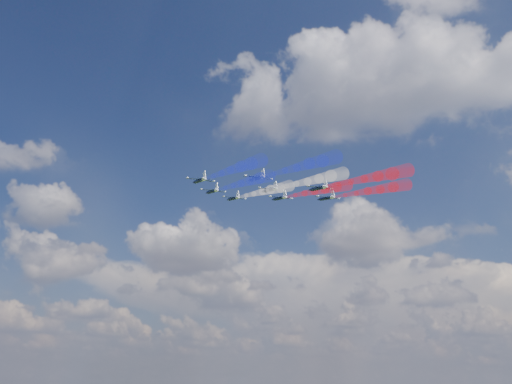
% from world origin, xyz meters
% --- Properties ---
extents(jet_lead, '(13.28, 13.01, 4.78)m').
position_xyz_m(jet_lead, '(-2.22, 5.64, 172.15)').
color(jet_lead, black).
extents(trail_lead, '(27.45, 23.38, 9.18)m').
position_xyz_m(trail_lead, '(13.68, -7.30, 168.52)').
color(trail_lead, white).
extents(jet_inner_left, '(13.28, 13.01, 4.78)m').
position_xyz_m(jet_inner_left, '(-1.74, -10.32, 169.77)').
color(jet_inner_left, black).
extents(trail_inner_left, '(27.45, 23.38, 9.18)m').
position_xyz_m(trail_inner_left, '(14.16, -23.26, 166.13)').
color(trail_inner_left, '#1925D7').
extents(jet_inner_right, '(13.28, 13.01, 4.78)m').
position_xyz_m(jet_inner_right, '(13.78, 6.70, 170.53)').
color(jet_inner_right, black).
extents(trail_inner_right, '(27.45, 23.38, 9.18)m').
position_xyz_m(trail_inner_right, '(29.68, -6.24, 166.90)').
color(trail_inner_right, red).
extents(jet_outer_left, '(13.28, 13.01, 4.78)m').
position_xyz_m(jet_outer_left, '(3.10, -27.05, 167.24)').
color(jet_outer_left, black).
extents(trail_outer_left, '(27.45, 23.38, 9.18)m').
position_xyz_m(trail_outer_left, '(18.99, -39.99, 163.60)').
color(trail_outer_left, '#1925D7').
extents(jet_center_third, '(13.28, 13.01, 4.78)m').
position_xyz_m(jet_center_third, '(16.82, -9.20, 168.12)').
color(jet_center_third, black).
extents(trail_center_third, '(27.45, 23.38, 9.18)m').
position_xyz_m(trail_center_third, '(32.71, -22.14, 164.49)').
color(trail_center_third, white).
extents(jet_outer_right, '(13.28, 13.01, 4.78)m').
position_xyz_m(jet_outer_right, '(28.98, 8.09, 169.05)').
color(jet_outer_right, black).
extents(trail_outer_right, '(27.45, 23.38, 9.18)m').
position_xyz_m(trail_outer_right, '(44.88, -4.85, 165.41)').
color(trail_outer_right, red).
extents(jet_rear_left, '(13.28, 13.01, 4.78)m').
position_xyz_m(jet_rear_left, '(19.46, -24.98, 166.25)').
color(jet_rear_left, black).
extents(trail_rear_left, '(27.45, 23.38, 9.18)m').
position_xyz_m(trail_rear_left, '(35.36, -37.92, 162.61)').
color(trail_rear_left, '#1925D7').
extents(jet_rear_right, '(13.28, 13.01, 4.78)m').
position_xyz_m(jet_rear_right, '(32.26, -11.09, 166.04)').
color(jet_rear_right, black).
extents(trail_rear_right, '(27.45, 23.38, 9.18)m').
position_xyz_m(trail_rear_right, '(48.16, -24.03, 162.41)').
color(trail_rear_right, red).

